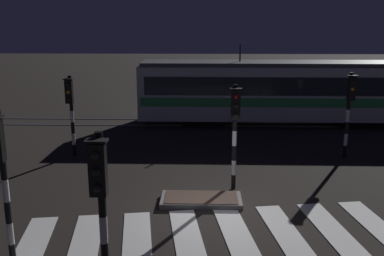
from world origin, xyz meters
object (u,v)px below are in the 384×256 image
at_px(traffic_light_median_centre, 235,122).
at_px(traffic_light_kerb_mid_left, 101,201).
at_px(traffic_light_corner_far_left, 70,104).
at_px(traffic_light_corner_near_left, 1,167).
at_px(tram, 282,91).
at_px(traffic_light_corner_far_right, 350,102).

xyz_separation_m(traffic_light_median_centre, traffic_light_kerb_mid_left, (-2.68, -6.37, 0.08)).
relative_size(traffic_light_corner_far_left, traffic_light_median_centre, 0.95).
distance_m(traffic_light_corner_far_left, traffic_light_kerb_mid_left, 10.38).
bearing_deg(traffic_light_corner_far_left, traffic_light_corner_near_left, -82.95).
bearing_deg(traffic_light_corner_far_left, tram, 32.96).
bearing_deg(traffic_light_corner_far_right, traffic_light_corner_far_left, -179.28).
xyz_separation_m(traffic_light_kerb_mid_left, tram, (5.72, 15.75, -0.58)).
xyz_separation_m(traffic_light_corner_far_left, tram, (9.22, 5.98, -0.38)).
distance_m(traffic_light_median_centre, traffic_light_kerb_mid_left, 6.91).
relative_size(traffic_light_median_centre, traffic_light_kerb_mid_left, 0.96).
relative_size(traffic_light_corner_far_right, tram, 0.23).
height_order(traffic_light_corner_near_left, tram, tram).
xyz_separation_m(traffic_light_corner_far_left, traffic_light_median_centre, (6.18, -3.40, 0.11)).
bearing_deg(traffic_light_corner_far_right, tram, 105.27).
relative_size(traffic_light_corner_far_left, tram, 0.22).
bearing_deg(traffic_light_kerb_mid_left, traffic_light_median_centre, 67.18).
distance_m(traffic_light_corner_near_left, traffic_light_kerb_mid_left, 3.03).
relative_size(traffic_light_median_centre, tram, 0.23).
bearing_deg(traffic_light_corner_far_right, traffic_light_corner_near_left, -140.14).
xyz_separation_m(traffic_light_corner_far_right, tram, (-1.59, 5.84, -0.48)).
distance_m(traffic_light_corner_far_right, traffic_light_corner_near_left, 12.79).
bearing_deg(traffic_light_median_centre, tram, 72.03).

